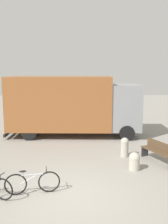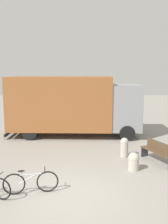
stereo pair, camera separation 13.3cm
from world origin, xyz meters
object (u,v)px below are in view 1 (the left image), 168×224
(bicycle_middle, at_px, (32,182))
(bollard_far_bench, at_px, (125,146))
(bollard_near_bench, at_px, (134,161))
(park_bench, at_px, (159,151))
(delivery_truck, at_px, (72,104))

(bicycle_middle, distance_m, bollard_far_bench, 4.68)
(bollard_near_bench, distance_m, bollard_far_bench, 1.49)
(park_bench, xyz_separation_m, bicycle_middle, (-4.69, -2.48, -0.10))
(park_bench, height_order, bicycle_middle, park_bench)
(bicycle_middle, xyz_separation_m, bollard_far_bench, (3.41, 3.20, 0.09))
(delivery_truck, xyz_separation_m, bollard_near_bench, (2.39, -5.19, -1.46))
(bollard_far_bench, bearing_deg, bicycle_middle, -136.84)
(park_bench, distance_m, bicycle_middle, 5.30)
(park_bench, relative_size, bollard_far_bench, 2.09)
(delivery_truck, xyz_separation_m, park_bench, (3.58, -4.42, -1.35))
(bollard_near_bench, bearing_deg, bollard_far_bench, 93.10)
(park_bench, relative_size, bollard_near_bench, 2.56)
(park_bench, bearing_deg, bollard_near_bench, 99.11)
(park_bench, distance_m, bollard_near_bench, 1.43)
(bicycle_middle, bearing_deg, delivery_truck, 71.84)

